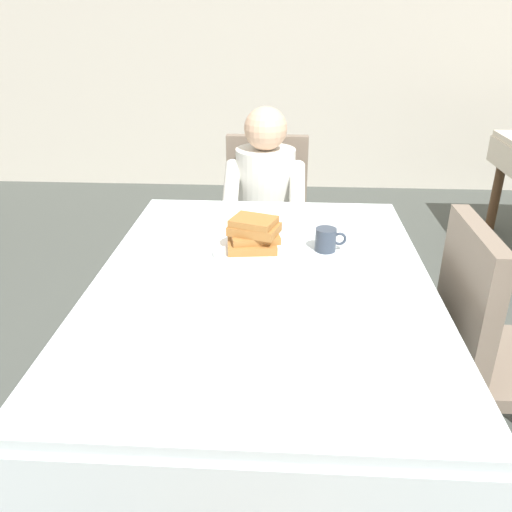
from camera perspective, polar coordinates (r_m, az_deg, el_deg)
name	(u,v)px	position (r m, az deg, el deg)	size (l,w,h in m)	color
ground_plane	(262,446)	(2.17, 0.62, -19.94)	(14.00, 14.00, 0.00)	#474C47
back_wall	(282,1)	(4.93, 2.85, 25.91)	(12.00, 0.16, 3.20)	beige
dining_table_main	(263,301)	(1.77, 0.72, -4.91)	(1.12, 1.52, 0.74)	silver
chair_diner	(266,213)	(2.88, 1.09, 4.73)	(0.44, 0.45, 0.93)	#7A6B5B
diner_person	(265,198)	(2.69, 0.98, 6.34)	(0.40, 0.43, 1.12)	silver
chair_right_side	(490,339)	(1.96, 24.05, -8.20)	(0.45, 0.44, 0.93)	#7A6B5B
plate_breakfast	(251,250)	(1.90, -0.53, 0.60)	(0.28, 0.28, 0.02)	white
breakfast_stack	(254,234)	(1.88, -0.26, 2.38)	(0.20, 0.17, 0.11)	#A36B33
cup_coffee	(326,240)	(1.92, 7.64, 1.78)	(0.11, 0.08, 0.08)	#333D4C
syrup_pitcher	(200,223)	(2.08, -6.14, 3.58)	(0.08, 0.08, 0.07)	silver
fork_left_of_plate	(198,253)	(1.90, -6.29, 0.34)	(0.18, 0.01, 0.01)	silver
knife_right_of_plate	(304,256)	(1.88, 5.22, 0.05)	(0.20, 0.01, 0.01)	silver
spoon_near_edge	(252,300)	(1.59, -0.46, -4.75)	(0.15, 0.01, 0.01)	silver
napkin_folded	(154,261)	(1.86, -11.04, -0.57)	(0.17, 0.12, 0.01)	white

